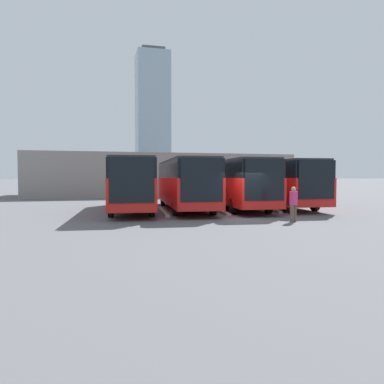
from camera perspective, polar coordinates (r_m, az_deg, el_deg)
ground_plane at (r=20.77m, az=7.43°, el=-3.97°), size 600.00×600.00×0.00m
bus_0 at (r=28.84m, az=12.71°, el=1.53°), size 3.57×12.46×3.39m
curb_divider_0 at (r=26.50m, az=10.97°, el=-2.45°), size 0.71×5.71×0.15m
bus_1 at (r=26.80m, az=6.38°, el=1.51°), size 3.57×12.46×3.39m
curb_divider_1 at (r=24.57m, az=3.90°, el=-2.79°), size 0.71×5.71×0.15m
bus_2 at (r=25.61m, az=-1.15°, el=1.49°), size 3.57×12.46×3.39m
curb_divider_2 at (r=23.57m, az=-4.44°, el=-3.02°), size 0.71×5.71×0.15m
bus_3 at (r=25.11m, az=-9.30°, el=1.44°), size 3.57×12.46×3.39m
pedestrian at (r=19.52m, az=15.20°, el=-1.63°), size 0.52×0.52×1.78m
station_building at (r=45.90m, az=-4.76°, el=2.63°), size 30.43×12.82×4.90m
office_tower at (r=229.22m, az=-6.03°, el=11.42°), size 19.12×19.12×77.63m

